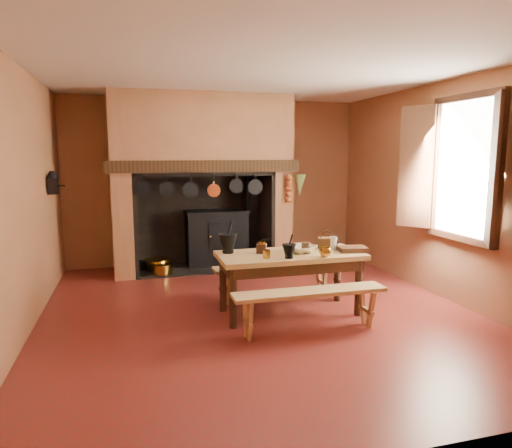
# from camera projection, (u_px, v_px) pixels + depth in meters

# --- Properties ---
(floor) EXTENTS (5.50, 5.50, 0.00)m
(floor) POSITION_uv_depth(u_px,v_px,m) (258.00, 312.00, 5.46)
(floor) COLOR maroon
(floor) RESTS_ON ground
(ceiling) EXTENTS (5.50, 5.50, 0.00)m
(ceiling) POSITION_uv_depth(u_px,v_px,m) (259.00, 69.00, 5.03)
(ceiling) COLOR silver
(ceiling) RESTS_ON back_wall
(back_wall) EXTENTS (5.00, 0.02, 2.80)m
(back_wall) POSITION_uv_depth(u_px,v_px,m) (216.00, 182.00, 7.87)
(back_wall) COLOR #9C5E3E
(back_wall) RESTS_ON floor
(wall_left) EXTENTS (0.02, 5.50, 2.80)m
(wall_left) POSITION_uv_depth(u_px,v_px,m) (20.00, 201.00, 4.59)
(wall_left) COLOR #9C5E3E
(wall_left) RESTS_ON floor
(wall_right) EXTENTS (0.02, 5.50, 2.80)m
(wall_right) POSITION_uv_depth(u_px,v_px,m) (444.00, 191.00, 5.90)
(wall_right) COLOR #9C5E3E
(wall_right) RESTS_ON floor
(wall_front) EXTENTS (5.00, 0.02, 2.80)m
(wall_front) POSITION_uv_depth(u_px,v_px,m) (387.00, 237.00, 2.62)
(wall_front) COLOR #9C5E3E
(wall_front) RESTS_ON floor
(chimney_breast) EXTENTS (2.95, 0.96, 2.80)m
(chimney_breast) POSITION_uv_depth(u_px,v_px,m) (202.00, 158.00, 7.31)
(chimney_breast) COLOR #9C5E3E
(chimney_breast) RESTS_ON floor
(iron_range) EXTENTS (1.12, 0.55, 1.60)m
(iron_range) POSITION_uv_depth(u_px,v_px,m) (217.00, 237.00, 7.70)
(iron_range) COLOR black
(iron_range) RESTS_ON floor
(hearth_pans) EXTENTS (0.51, 0.62, 0.20)m
(hearth_pans) POSITION_uv_depth(u_px,v_px,m) (158.00, 267.00, 7.28)
(hearth_pans) COLOR #B08228
(hearth_pans) RESTS_ON floor
(hanging_pans) EXTENTS (1.92, 0.29, 0.27)m
(hanging_pans) POSITION_uv_depth(u_px,v_px,m) (205.00, 188.00, 6.89)
(hanging_pans) COLOR black
(hanging_pans) RESTS_ON chimney_breast
(onion_string) EXTENTS (0.12, 0.10, 0.46)m
(onion_string) POSITION_uv_depth(u_px,v_px,m) (289.00, 189.00, 7.22)
(onion_string) COLOR #AE4B20
(onion_string) RESTS_ON chimney_breast
(herb_bunch) EXTENTS (0.20, 0.20, 0.35)m
(herb_bunch) POSITION_uv_depth(u_px,v_px,m) (299.00, 185.00, 7.26)
(herb_bunch) COLOR #56632F
(herb_bunch) RESTS_ON chimney_breast
(window) EXTENTS (0.39, 1.75, 1.76)m
(window) POSITION_uv_depth(u_px,v_px,m) (457.00, 169.00, 5.43)
(window) COLOR white
(window) RESTS_ON wall_right
(wall_coffee_mill) EXTENTS (0.23, 0.16, 0.31)m
(wall_coffee_mill) POSITION_uv_depth(u_px,v_px,m) (53.00, 181.00, 6.07)
(wall_coffee_mill) COLOR black
(wall_coffee_mill) RESTS_ON wall_left
(work_table) EXTENTS (1.68, 0.75, 0.73)m
(work_table) POSITION_uv_depth(u_px,v_px,m) (290.00, 263.00, 5.33)
(work_table) COLOR tan
(work_table) RESTS_ON floor
(bench_front) EXTENTS (1.65, 0.29, 0.46)m
(bench_front) POSITION_uv_depth(u_px,v_px,m) (310.00, 301.00, 4.78)
(bench_front) COLOR tan
(bench_front) RESTS_ON floor
(bench_back) EXTENTS (1.61, 0.28, 0.45)m
(bench_back) POSITION_uv_depth(u_px,v_px,m) (275.00, 273.00, 5.91)
(bench_back) COLOR tan
(bench_back) RESTS_ON floor
(mortar_large) EXTENTS (0.23, 0.23, 0.38)m
(mortar_large) POSITION_uv_depth(u_px,v_px,m) (228.00, 242.00, 5.30)
(mortar_large) COLOR black
(mortar_large) RESTS_ON work_table
(mortar_small) EXTENTS (0.16, 0.16, 0.27)m
(mortar_small) POSITION_uv_depth(u_px,v_px,m) (289.00, 250.00, 5.04)
(mortar_small) COLOR black
(mortar_small) RESTS_ON work_table
(coffee_grinder) EXTENTS (0.16, 0.14, 0.17)m
(coffee_grinder) POSITION_uv_depth(u_px,v_px,m) (262.00, 248.00, 5.31)
(coffee_grinder) COLOR #381C12
(coffee_grinder) RESTS_ON work_table
(brass_mug_a) EXTENTS (0.11, 0.11, 0.09)m
(brass_mug_a) POSITION_uv_depth(u_px,v_px,m) (267.00, 254.00, 5.05)
(brass_mug_a) COLOR #B08228
(brass_mug_a) RESTS_ON work_table
(brass_mug_b) EXTENTS (0.10, 0.10, 0.10)m
(brass_mug_b) POSITION_uv_depth(u_px,v_px,m) (290.00, 247.00, 5.43)
(brass_mug_b) COLOR #B08228
(brass_mug_b) RESTS_ON work_table
(mixing_bowl) EXTENTS (0.42, 0.42, 0.08)m
(mixing_bowl) POSITION_uv_depth(u_px,v_px,m) (300.00, 249.00, 5.34)
(mixing_bowl) COLOR beige
(mixing_bowl) RESTS_ON work_table
(stoneware_crock) EXTENTS (0.13, 0.13, 0.13)m
(stoneware_crock) POSITION_uv_depth(u_px,v_px,m) (306.00, 248.00, 5.27)
(stoneware_crock) COLOR brown
(stoneware_crock) RESTS_ON work_table
(glass_jar) EXTENTS (0.10, 0.10, 0.16)m
(glass_jar) POSITION_uv_depth(u_px,v_px,m) (333.00, 243.00, 5.52)
(glass_jar) COLOR beige
(glass_jar) RESTS_ON work_table
(wicker_basket) EXTENTS (0.27, 0.23, 0.22)m
(wicker_basket) POSITION_uv_depth(u_px,v_px,m) (327.00, 242.00, 5.58)
(wicker_basket) COLOR #513318
(wicker_basket) RESTS_ON work_table
(wooden_tray) EXTENTS (0.36, 0.28, 0.06)m
(wooden_tray) POSITION_uv_depth(u_px,v_px,m) (352.00, 249.00, 5.40)
(wooden_tray) COLOR #381C12
(wooden_tray) RESTS_ON work_table
(brass_cup) EXTENTS (0.17, 0.17, 0.11)m
(brass_cup) POSITION_uv_depth(u_px,v_px,m) (325.00, 252.00, 5.11)
(brass_cup) COLOR #B08228
(brass_cup) RESTS_ON work_table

